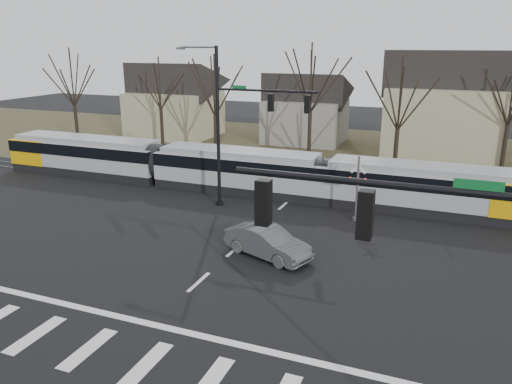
% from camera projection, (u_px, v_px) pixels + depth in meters
% --- Properties ---
extents(ground, '(140.00, 140.00, 0.00)m').
position_uv_depth(ground, '(176.00, 303.00, 20.69)').
color(ground, black).
extents(grass_verge, '(140.00, 28.00, 0.01)m').
position_uv_depth(grass_verge, '(342.00, 152.00, 49.18)').
color(grass_verge, '#38331E').
rests_on(grass_verge, ground).
extents(crosswalk, '(27.00, 2.60, 0.01)m').
position_uv_depth(crosswalk, '(116.00, 356.00, 17.13)').
color(crosswalk, silver).
rests_on(crosswalk, ground).
extents(stop_line, '(28.00, 0.35, 0.01)m').
position_uv_depth(stop_line, '(152.00, 324.00, 19.09)').
color(stop_line, silver).
rests_on(stop_line, ground).
extents(lane_dashes, '(0.18, 30.00, 0.01)m').
position_uv_depth(lane_dashes, '(293.00, 197.00, 34.93)').
color(lane_dashes, silver).
rests_on(lane_dashes, ground).
extents(rail_pair, '(90.00, 1.52, 0.06)m').
position_uv_depth(rail_pair, '(292.00, 197.00, 34.75)').
color(rail_pair, '#59595E').
rests_on(rail_pair, ground).
extents(tram, '(40.17, 2.98, 3.04)m').
position_uv_depth(tram, '(237.00, 168.00, 35.98)').
color(tram, gray).
rests_on(tram, ground).
extents(sedan, '(4.65, 5.72, 1.54)m').
position_uv_depth(sedan, '(267.00, 242.00, 24.98)').
color(sedan, '#4B4F52').
rests_on(sedan, ground).
extents(signal_pole_near_right, '(6.72, 0.44, 8.00)m').
position_uv_depth(signal_pole_near_right, '(442.00, 304.00, 10.29)').
color(signal_pole_near_right, black).
rests_on(signal_pole_near_right, ground).
extents(signal_pole_far, '(9.28, 0.44, 10.20)m').
position_uv_depth(signal_pole_far, '(241.00, 121.00, 31.04)').
color(signal_pole_far, black).
rests_on(signal_pole_far, ground).
extents(rail_crossing_signal, '(1.08, 0.36, 4.00)m').
position_uv_depth(rail_crossing_signal, '(357.00, 191.00, 29.77)').
color(rail_crossing_signal, '#59595B').
rests_on(rail_crossing_signal, ground).
extents(tree_row, '(59.20, 7.20, 10.00)m').
position_uv_depth(tree_row, '(353.00, 110.00, 41.70)').
color(tree_row, black).
rests_on(tree_row, ground).
extents(house_a, '(9.72, 8.64, 8.60)m').
position_uv_depth(house_a, '(174.00, 97.00, 56.77)').
color(house_a, '#9B9470').
rests_on(house_a, ground).
extents(house_b, '(8.64, 7.56, 7.65)m').
position_uv_depth(house_b, '(306.00, 105.00, 53.37)').
color(house_b, gray).
rests_on(house_b, ground).
extents(house_c, '(10.80, 8.64, 10.10)m').
position_uv_depth(house_c, '(445.00, 102.00, 45.38)').
color(house_c, '#9B9470').
rests_on(house_c, ground).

